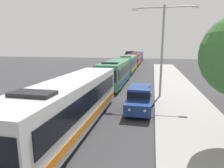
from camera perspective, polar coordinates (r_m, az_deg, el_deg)
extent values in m
cube|color=silver|center=(11.60, -11.82, -5.29)|extent=(2.50, 12.27, 2.70)
cube|color=black|center=(11.05, -5.85, -4.05)|extent=(0.04, 11.29, 1.00)
cube|color=black|center=(12.06, -17.43, -3.20)|extent=(0.04, 11.29, 1.00)
cube|color=orange|center=(11.41, -5.69, -9.62)|extent=(0.03, 11.66, 0.36)
cube|color=black|center=(8.13, -22.75, -2.71)|extent=(1.75, 0.90, 0.16)
cylinder|color=black|center=(8.51, -15.26, -20.88)|extent=(0.28, 1.00, 1.00)
cylinder|color=black|center=(9.62, -27.58, -17.79)|extent=(0.28, 1.00, 1.00)
cylinder|color=black|center=(14.65, -2.28, -6.41)|extent=(0.28, 1.00, 1.00)
cylinder|color=black|center=(15.32, -10.32, -5.78)|extent=(0.28, 1.00, 1.00)
cube|color=#33724C|center=(24.31, 1.13, 3.67)|extent=(2.50, 11.06, 2.70)
cube|color=black|center=(24.05, 4.12, 4.40)|extent=(0.04, 10.17, 1.00)
cube|color=black|center=(24.53, -1.78, 4.57)|extent=(0.04, 10.17, 1.00)
cube|color=black|center=(18.90, -2.09, 2.34)|extent=(2.30, 0.04, 1.20)
cube|color=navy|center=(24.22, 4.10, 1.70)|extent=(0.03, 10.50, 0.36)
cube|color=black|center=(20.92, -0.60, 6.35)|extent=(1.75, 0.90, 0.16)
cylinder|color=black|center=(21.00, 2.28, -0.90)|extent=(0.28, 1.00, 1.00)
cylinder|color=black|center=(21.47, -3.52, -0.64)|extent=(0.28, 1.00, 1.00)
cylinder|color=black|center=(27.28, 4.62, 1.95)|extent=(0.28, 1.00, 1.00)
cylinder|color=black|center=(27.65, 0.09, 2.11)|extent=(0.28, 1.00, 1.00)
cube|color=#33724C|center=(36.65, 4.92, 6.27)|extent=(2.50, 12.30, 2.70)
cube|color=black|center=(36.48, 6.93, 6.75)|extent=(0.04, 11.32, 1.00)
cube|color=black|center=(36.80, 2.96, 6.86)|extent=(0.04, 11.32, 1.00)
cube|color=black|center=(30.53, 3.45, 5.82)|extent=(2.30, 0.04, 1.20)
cube|color=orange|center=(36.59, 6.90, 4.96)|extent=(0.03, 11.69, 0.36)
cube|color=black|center=(32.89, 4.14, 8.19)|extent=(1.75, 0.90, 0.16)
cylinder|color=black|center=(32.89, 5.94, 3.55)|extent=(0.28, 1.00, 1.00)
cylinder|color=black|center=(33.20, 2.16, 3.68)|extent=(0.28, 1.00, 1.00)
cylinder|color=black|center=(40.00, 7.08, 4.93)|extent=(0.28, 1.00, 1.00)
cylinder|color=black|center=(40.25, 3.95, 5.03)|extent=(0.28, 1.00, 1.00)
cube|color=maroon|center=(49.52, 6.86, 7.57)|extent=(2.50, 10.70, 2.70)
cube|color=black|center=(49.39, 8.35, 7.93)|extent=(0.04, 9.85, 1.00)
cube|color=black|center=(49.63, 5.39, 8.01)|extent=(0.04, 9.85, 1.00)
cube|color=black|center=(44.16, 6.20, 7.51)|extent=(2.30, 0.04, 1.20)
cube|color=gold|center=(49.47, 8.32, 6.60)|extent=(0.03, 10.17, 0.36)
cube|color=black|center=(46.25, 6.52, 9.08)|extent=(1.75, 0.90, 0.16)
cylinder|color=black|center=(46.23, 7.79, 5.78)|extent=(0.28, 1.00, 1.00)
cylinder|color=black|center=(46.44, 5.07, 5.87)|extent=(0.28, 1.00, 1.00)
cylinder|color=black|center=(52.45, 8.34, 6.43)|extent=(0.28, 1.00, 1.00)
cylinder|color=black|center=(52.64, 5.93, 6.51)|extent=(0.28, 1.00, 1.00)
cube|color=#284C8C|center=(61.94, 7.96, 8.31)|extent=(2.50, 11.05, 2.70)
cube|color=black|center=(61.84, 9.16, 8.59)|extent=(0.04, 10.17, 1.00)
cube|color=black|center=(62.03, 6.79, 8.67)|extent=(0.04, 10.17, 1.00)
cube|color=black|center=(56.40, 7.54, 8.32)|extent=(2.30, 0.04, 1.20)
cube|color=navy|center=(61.90, 9.13, 7.53)|extent=(0.03, 10.50, 0.36)
cube|color=black|center=(58.57, 7.75, 9.54)|extent=(1.75, 0.90, 0.16)
cylinder|color=black|center=(58.53, 8.75, 6.93)|extent=(0.28, 1.00, 1.00)
cylinder|color=black|center=(58.70, 6.60, 7.00)|extent=(0.28, 1.00, 1.00)
cylinder|color=black|center=(64.97, 9.11, 7.36)|extent=(0.28, 1.00, 1.00)
cylinder|color=black|center=(65.12, 7.16, 7.42)|extent=(0.28, 1.00, 1.00)
cube|color=navy|center=(15.02, 8.24, -5.27)|extent=(1.84, 4.76, 0.80)
cube|color=navy|center=(14.96, 8.37, -2.17)|extent=(1.62, 2.76, 0.80)
cube|color=black|center=(14.96, 8.37, -2.17)|extent=(1.66, 2.86, 0.44)
sphere|color=#F9EFCC|center=(12.76, 5.20, -7.78)|extent=(0.18, 0.18, 0.18)
sphere|color=#F9EFCC|center=(12.68, 9.78, -8.02)|extent=(0.18, 0.18, 0.18)
cylinder|color=black|center=(13.81, 4.33, -8.23)|extent=(0.22, 0.70, 0.70)
cylinder|color=black|center=(13.70, 11.22, -8.58)|extent=(0.22, 0.70, 0.70)
cylinder|color=black|center=(16.60, 5.74, -4.85)|extent=(0.22, 0.70, 0.70)
cylinder|color=black|center=(16.51, 11.43, -5.11)|extent=(0.22, 0.70, 0.70)
cube|color=black|center=(63.44, 5.03, 8.22)|extent=(2.30, 1.80, 2.20)
cube|color=#333338|center=(67.49, 5.48, 8.70)|extent=(2.35, 6.41, 2.70)
cube|color=black|center=(62.51, 4.93, 8.45)|extent=(2.07, 0.04, 0.90)
cylinder|color=black|center=(63.64, 4.09, 7.34)|extent=(0.26, 0.90, 0.90)
cylinder|color=black|center=(63.38, 5.95, 7.29)|extent=(0.26, 0.90, 0.90)
cylinder|color=black|center=(69.04, 4.74, 7.65)|extent=(0.26, 0.90, 0.90)
cylinder|color=black|center=(68.80, 6.45, 7.61)|extent=(0.26, 0.90, 0.90)
cylinder|color=gray|center=(18.58, 14.81, 9.13)|extent=(0.20, 0.20, 8.42)
cylinder|color=gray|center=(18.86, 11.19, 21.56)|extent=(2.63, 0.10, 0.10)
cube|color=silver|center=(18.93, 6.91, 21.41)|extent=(0.56, 0.28, 0.16)
cylinder|color=gray|center=(18.97, 19.72, 21.07)|extent=(2.63, 0.10, 0.10)
cube|color=silver|center=(19.15, 23.85, 20.44)|extent=(0.56, 0.28, 0.16)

